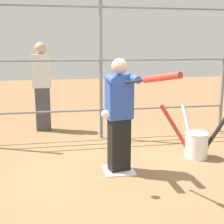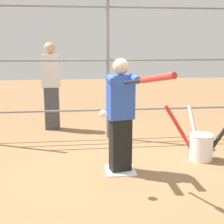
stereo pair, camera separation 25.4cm
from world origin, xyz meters
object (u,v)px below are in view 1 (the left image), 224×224
at_px(softball_in_flight, 105,114).
at_px(bat_bucket, 196,143).
at_px(baseball_bat_swinging, 157,78).
at_px(bystander_behind_fence, 42,86).
at_px(batter, 120,112).

bearing_deg(softball_in_flight, bat_bucket, -150.00).
height_order(baseball_bat_swinging, softball_in_flight, baseball_bat_swinging).
height_order(bat_bucket, bystander_behind_fence, bystander_behind_fence).
height_order(batter, baseball_bat_swinging, batter).
bearing_deg(softball_in_flight, baseball_bat_swinging, 143.79).
bearing_deg(bat_bucket, batter, 14.70).
relative_size(softball_in_flight, bystander_behind_fence, 0.05).
distance_m(batter, bat_bucket, 1.44).
distance_m(bat_bucket, bystander_behind_fence, 3.18).
relative_size(baseball_bat_swinging, bat_bucket, 0.87).
bearing_deg(bystander_behind_fence, softball_in_flight, 104.93).
bearing_deg(softball_in_flight, bystander_behind_fence, -75.07).
relative_size(softball_in_flight, bat_bucket, 0.09).
bearing_deg(batter, bystander_behind_fence, -65.85).
xyz_separation_m(batter, bystander_behind_fence, (1.07, -2.38, 0.08)).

